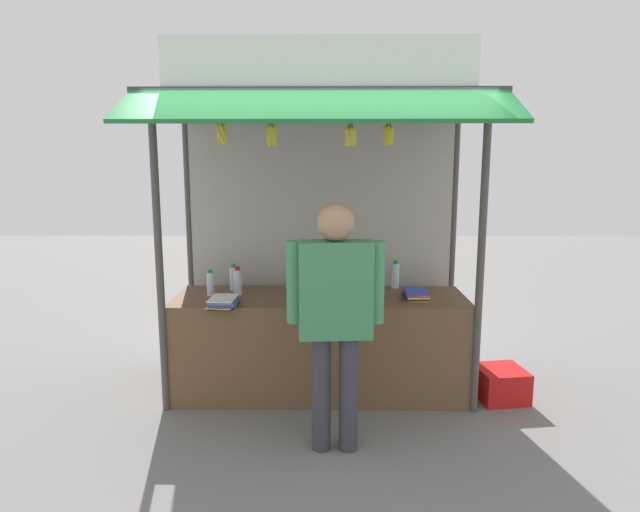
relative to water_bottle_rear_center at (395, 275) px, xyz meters
The scene contains 16 objects.
ground_plane 1.23m from the water_bottle_rear_center, 154.32° to the right, with size 20.00×20.00×0.00m, color slate.
stall_counter 0.93m from the water_bottle_rear_center, 154.32° to the right, with size 2.49×0.79×0.85m, color brown.
stall_structure 1.05m from the water_bottle_rear_center, 167.18° to the right, with size 2.69×1.70×2.86m.
water_bottle_rear_center is the anchor object (origin of this frame).
water_bottle_back_left 0.96m from the water_bottle_rear_center, 167.44° to the right, with size 0.07×0.07×0.26m.
water_bottle_far_right 1.42m from the water_bottle_rear_center, 168.23° to the right, with size 0.07×0.07×0.25m.
water_bottle_far_left 1.65m from the water_bottle_rear_center, 169.17° to the right, with size 0.06×0.06×0.22m.
water_bottle_right 1.47m from the water_bottle_rear_center, behind, with size 0.07×0.07×0.24m.
magazine_stack_front_right 1.59m from the water_bottle_rear_center, 155.90° to the right, with size 0.24×0.31×0.07m.
magazine_stack_mid_left 0.43m from the water_bottle_rear_center, 72.81° to the right, with size 0.22×0.27×0.08m.
banana_bunch_leftmost 1.47m from the water_bottle_rear_center, 102.39° to the right, with size 0.09×0.09×0.27m.
banana_bunch_inner_right 1.52m from the water_bottle_rear_center, 119.04° to the right, with size 0.11×0.10×0.28m.
banana_bunch_inner_left 2.03m from the water_bottle_rear_center, 149.33° to the right, with size 0.10×0.10×0.27m.
banana_bunch_rightmost 1.78m from the water_bottle_rear_center, 141.31° to the right, with size 0.10×0.09×0.28m.
vendor_person 1.43m from the water_bottle_rear_center, 113.28° to the right, with size 0.65×0.25×1.72m.
plastic_crate 1.29m from the water_bottle_rear_center, 29.54° to the right, with size 0.38×0.38×0.27m, color red.
Camera 1 is at (0.06, -4.53, 2.00)m, focal length 30.57 mm.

